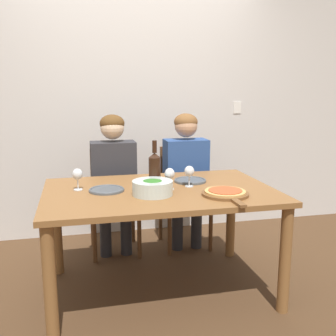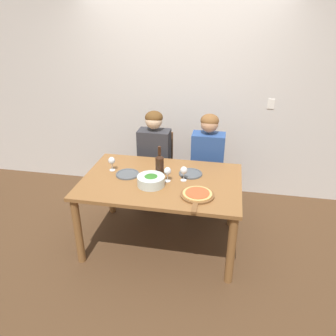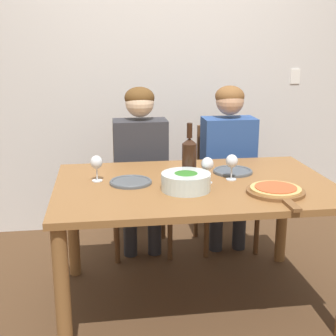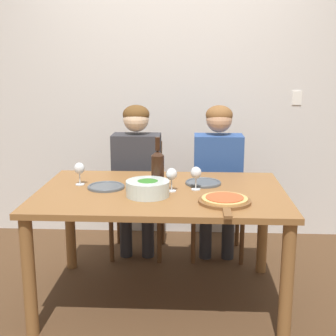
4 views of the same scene
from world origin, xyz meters
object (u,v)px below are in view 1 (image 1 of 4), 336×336
(chair_left, at_px, (113,196))
(chair_right, at_px, (183,192))
(wine_glass_centre, at_px, (170,175))
(wine_glass_left, at_px, (77,175))
(person_woman, at_px, (114,172))
(person_man, at_px, (186,168))
(dinner_plate_right, at_px, (190,180))
(dinner_plate_left, at_px, (107,190))
(wine_glass_right, at_px, (189,172))
(wine_bottle, at_px, (155,169))
(broccoli_bowl, at_px, (153,187))
(pizza_on_board, at_px, (226,193))

(chair_left, distance_m, chair_right, 0.65)
(wine_glass_centre, bearing_deg, wine_glass_left, 168.32)
(person_woman, bearing_deg, chair_right, 9.62)
(person_man, bearing_deg, dinner_plate_right, -102.94)
(dinner_plate_left, xyz_separation_m, wine_glass_centre, (0.43, -0.06, 0.10))
(dinner_plate_left, bearing_deg, wine_glass_centre, -7.57)
(person_man, bearing_deg, wine_glass_right, -104.25)
(person_woman, relative_size, wine_glass_left, 8.15)
(chair_right, bearing_deg, wine_bottle, -117.96)
(broccoli_bowl, distance_m, pizza_on_board, 0.48)
(dinner_plate_right, height_order, wine_glass_left, wine_glass_left)
(person_woman, height_order, wine_glass_left, person_woman)
(dinner_plate_left, distance_m, wine_glass_right, 0.59)
(broccoli_bowl, xyz_separation_m, wine_glass_right, (0.29, 0.15, 0.06))
(broccoli_bowl, height_order, wine_glass_centre, wine_glass_centre)
(dinner_plate_left, height_order, wine_glass_left, wine_glass_left)
(wine_glass_centre, bearing_deg, person_man, 66.16)
(chair_right, relative_size, person_woman, 0.74)
(wine_glass_right, bearing_deg, pizza_on_board, -59.27)
(wine_glass_left, bearing_deg, wine_glass_right, -6.14)
(wine_glass_left, distance_m, wine_glass_right, 0.78)
(chair_right, xyz_separation_m, wine_glass_centre, (-0.33, -0.87, 0.37))
(wine_glass_left, xyz_separation_m, wine_glass_centre, (0.62, -0.13, 0.00))
(person_man, relative_size, wine_glass_right, 8.15)
(pizza_on_board, bearing_deg, broccoli_bowl, 164.45)
(chair_left, distance_m, wine_glass_right, 1.01)
(wine_bottle, height_order, pizza_on_board, wine_bottle)
(wine_bottle, height_order, wine_glass_centre, wine_bottle)
(person_man, bearing_deg, chair_left, 170.38)
(chair_left, xyz_separation_m, broccoli_bowl, (0.17, -0.97, 0.31))
(wine_glass_right, bearing_deg, dinner_plate_left, 178.79)
(person_woman, relative_size, wine_glass_right, 8.15)
(person_man, bearing_deg, wine_bottle, -121.59)
(wine_glass_centre, bearing_deg, chair_left, 109.85)
(broccoli_bowl, xyz_separation_m, dinner_plate_left, (-0.29, 0.16, -0.04))
(person_woman, xyz_separation_m, dinner_plate_left, (-0.12, -0.70, 0.02))
(chair_left, xyz_separation_m, dinner_plate_right, (0.52, -0.67, 0.27))
(dinner_plate_left, bearing_deg, pizza_on_board, -21.33)
(chair_right, distance_m, pizza_on_board, 1.14)
(person_man, height_order, dinner_plate_left, person_man)
(person_woman, xyz_separation_m, pizza_on_board, (0.63, -0.99, 0.03))
(person_woman, bearing_deg, wine_bottle, -72.34)
(chair_left, xyz_separation_m, chair_right, (0.65, 0.00, 0.00))
(person_woman, relative_size, dinner_plate_left, 5.12)
(person_woman, distance_m, pizza_on_board, 1.18)
(wine_glass_right, bearing_deg, broccoli_bowl, -152.77)
(chair_left, relative_size, dinner_plate_left, 3.79)
(person_man, bearing_deg, pizza_on_board, -90.84)
(wine_bottle, height_order, dinner_plate_left, wine_bottle)
(chair_right, relative_size, pizza_on_board, 2.03)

